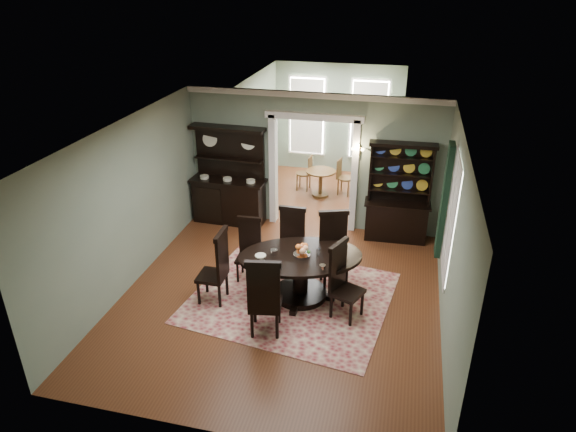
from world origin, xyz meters
name	(u,v)px	position (x,y,z in m)	size (l,w,h in m)	color
room	(280,217)	(0.00, 0.04, 1.58)	(5.51, 6.01, 3.01)	#5D2E18
parlor	(332,128)	(0.00, 5.53, 1.52)	(3.51, 3.50, 3.01)	#5D2E18
doorway_trim	(314,157)	(0.00, 3.00, 1.62)	(2.08, 0.25, 2.57)	silver
right_window	(448,210)	(2.69, 0.93, 1.60)	(0.15, 1.47, 2.12)	white
wall_sconce	(358,150)	(0.95, 2.85, 1.89)	(0.27, 0.21, 0.21)	gold
rug	(291,297)	(0.19, 0.07, 0.01)	(3.34, 2.91, 0.01)	maroon
dining_table	(301,268)	(0.34, 0.16, 0.58)	(2.47, 2.47, 0.84)	black
centerpiece	(302,253)	(0.37, 0.12, 0.91)	(1.48, 0.95, 0.24)	silver
chair_far_left	(249,246)	(-0.73, 0.60, 0.63)	(0.46, 0.44, 1.19)	black
chair_far_mid	(291,240)	(0.00, 0.90, 0.70)	(0.51, 0.47, 1.34)	black
chair_far_right	(334,247)	(0.82, 0.74, 0.75)	(0.66, 0.64, 1.42)	black
chair_end_left	(218,265)	(-1.00, -0.30, 0.72)	(0.49, 0.53, 1.37)	black
chair_end_right	(342,278)	(1.11, -0.19, 0.71)	(0.63, 0.64, 1.34)	black
chair_near	(264,296)	(0.03, -1.02, 0.75)	(0.60, 0.58, 1.42)	black
sideboard	(229,190)	(-1.86, 2.74, 0.77)	(1.69, 0.64, 2.20)	black
welsh_dresser	(397,205)	(1.85, 2.77, 0.77)	(1.38, 0.56, 2.12)	black
parlor_table	(321,179)	(-0.11, 4.62, 0.45)	(0.74, 0.74, 0.68)	brown
parlor_chair_left	(306,172)	(-0.55, 4.93, 0.49)	(0.40, 0.39, 0.92)	brown
parlor_chair_right	(343,176)	(0.42, 4.88, 0.49)	(0.41, 0.40, 0.92)	brown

